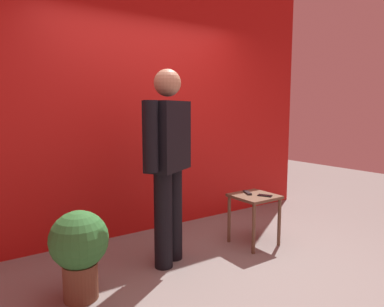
% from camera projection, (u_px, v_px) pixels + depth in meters
% --- Properties ---
extents(ground_plane, '(12.00, 12.00, 0.00)m').
position_uv_depth(ground_plane, '(229.00, 275.00, 3.03)').
color(ground_plane, gray).
extents(back_wall_red, '(4.88, 0.12, 3.25)m').
position_uv_depth(back_wall_red, '(148.00, 93.00, 4.03)').
color(back_wall_red, red).
rests_on(back_wall_red, ground_plane).
extents(standing_person, '(0.66, 0.46, 1.79)m').
position_uv_depth(standing_person, '(168.00, 157.00, 3.15)').
color(standing_person, black).
rests_on(standing_person, ground_plane).
extents(side_table, '(0.43, 0.43, 0.54)m').
position_uv_depth(side_table, '(254.00, 204.00, 3.68)').
color(side_table, brown).
rests_on(side_table, ground_plane).
extents(cell_phone, '(0.13, 0.16, 0.01)m').
position_uv_depth(cell_phone, '(265.00, 196.00, 3.62)').
color(cell_phone, black).
rests_on(cell_phone, side_table).
extents(tv_remote, '(0.11, 0.17, 0.02)m').
position_uv_depth(tv_remote, '(247.00, 193.00, 3.73)').
color(tv_remote, black).
rests_on(tv_remote, side_table).
extents(potted_plant, '(0.44, 0.44, 0.69)m').
position_uv_depth(potted_plant, '(79.00, 247.00, 2.60)').
color(potted_plant, brown).
rests_on(potted_plant, ground_plane).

